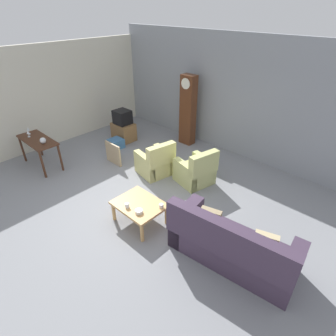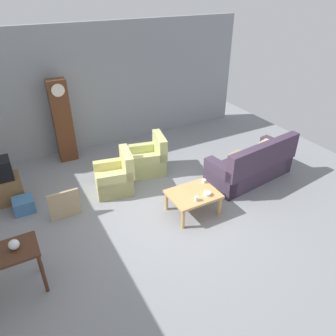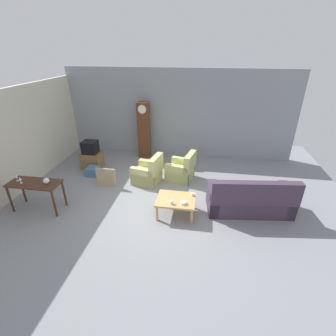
% 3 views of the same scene
% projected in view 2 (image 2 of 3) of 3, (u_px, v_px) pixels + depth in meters
% --- Properties ---
extents(ground_plane, '(10.40, 10.40, 0.00)m').
position_uv_depth(ground_plane, '(165.00, 209.00, 6.56)').
color(ground_plane, gray).
extents(garage_door_wall, '(8.40, 0.16, 3.20)m').
position_uv_depth(garage_door_wall, '(100.00, 87.00, 8.46)').
color(garage_door_wall, gray).
rests_on(garage_door_wall, ground_plane).
extents(couch_floral, '(2.19, 1.13, 1.04)m').
position_uv_depth(couch_floral, '(251.00, 166.00, 7.38)').
color(couch_floral, '#423347').
rests_on(couch_floral, ground_plane).
extents(armchair_olive_near, '(0.92, 0.90, 0.92)m').
position_uv_depth(armchair_olive_near, '(116.00, 178.00, 7.03)').
color(armchair_olive_near, '#CCC67A').
rests_on(armchair_olive_near, ground_plane).
extents(armchair_olive_far, '(0.94, 0.91, 0.92)m').
position_uv_depth(armchair_olive_far, '(149.00, 160.00, 7.72)').
color(armchair_olive_far, '#BABF75').
rests_on(armchair_olive_far, ground_plane).
extents(coffee_table_wood, '(0.96, 0.76, 0.46)m').
position_uv_depth(coffee_table_wood, '(193.00, 196.00, 6.30)').
color(coffee_table_wood, tan).
rests_on(coffee_table_wood, ground_plane).
extents(grandfather_clock, '(0.44, 0.30, 2.08)m').
position_uv_depth(grandfather_clock, '(62.00, 121.00, 7.87)').
color(grandfather_clock, '#562D19').
rests_on(grandfather_clock, ground_plane).
extents(tv_stand_cabinet, '(0.68, 0.52, 0.56)m').
position_uv_depth(tv_stand_cabinet, '(5.00, 190.00, 6.68)').
color(tv_stand_cabinet, brown).
rests_on(tv_stand_cabinet, ground_plane).
extents(framed_picture_leaning, '(0.60, 0.05, 0.59)m').
position_uv_depth(framed_picture_leaning, '(65.00, 205.00, 6.22)').
color(framed_picture_leaning, tan).
rests_on(framed_picture_leaning, ground_plane).
extents(storage_box_blue, '(0.39, 0.39, 0.28)m').
position_uv_depth(storage_box_blue, '(24.00, 205.00, 6.47)').
color(storage_box_blue, teal).
rests_on(storage_box_blue, ground_plane).
extents(glass_dome_cloche, '(0.15, 0.15, 0.15)m').
position_uv_depth(glass_dome_cloche, '(14.00, 245.00, 4.50)').
color(glass_dome_cloche, silver).
rests_on(glass_dome_cloche, console_table_dark).
extents(cup_white_porcelain, '(0.09, 0.09, 0.07)m').
position_uv_depth(cup_white_porcelain, '(204.00, 181.00, 6.57)').
color(cup_white_porcelain, white).
rests_on(cup_white_porcelain, coffee_table_wood).
extents(cup_blue_rimmed, '(0.08, 0.08, 0.09)m').
position_uv_depth(cup_blue_rimmed, '(196.00, 199.00, 6.04)').
color(cup_blue_rimmed, silver).
rests_on(cup_blue_rimmed, coffee_table_wood).
extents(bowl_white_stacked, '(0.15, 0.15, 0.06)m').
position_uv_depth(bowl_white_stacked, '(207.00, 194.00, 6.20)').
color(bowl_white_stacked, white).
rests_on(bowl_white_stacked, coffee_table_wood).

